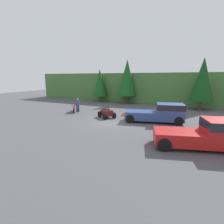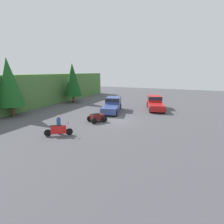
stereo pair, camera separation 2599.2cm
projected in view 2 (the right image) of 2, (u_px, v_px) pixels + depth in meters
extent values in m
plane|color=#4C4C51|center=(114.00, 120.00, 19.82)|extent=(80.00, 80.00, 0.00)
cube|color=#477538|center=(13.00, 92.00, 25.46)|extent=(44.00, 6.00, 4.96)
cylinder|color=brown|center=(13.00, 111.00, 21.69)|extent=(0.42, 0.42, 1.27)
cone|color=#19561E|center=(9.00, 82.00, 20.89)|extent=(3.11, 3.11, 5.79)
cylinder|color=brown|center=(74.00, 99.00, 31.01)|extent=(0.41, 0.41, 1.23)
cone|color=#144719|center=(73.00, 80.00, 30.23)|extent=(3.00, 3.00, 5.59)
cube|color=red|center=(154.00, 101.00, 26.55)|extent=(2.85, 2.55, 1.60)
cube|color=#1E232D|center=(154.00, 98.00, 26.43)|extent=(2.88, 2.58, 0.51)
cube|color=red|center=(156.00, 107.00, 24.07)|extent=(3.36, 2.71, 0.80)
cylinder|color=black|center=(148.00, 104.00, 27.44)|extent=(0.86, 0.50, 0.81)
cylinder|color=black|center=(159.00, 104.00, 27.24)|extent=(0.86, 0.50, 0.81)
cylinder|color=black|center=(150.00, 110.00, 23.31)|extent=(0.86, 0.50, 0.81)
cylinder|color=black|center=(164.00, 110.00, 23.12)|extent=(0.86, 0.50, 0.81)
cube|color=#334784|center=(113.00, 103.00, 25.09)|extent=(2.85, 2.48, 1.60)
cube|color=#1E232D|center=(113.00, 99.00, 24.97)|extent=(2.88, 2.50, 0.51)
cube|color=#334784|center=(110.00, 109.00, 22.56)|extent=(3.38, 2.61, 0.80)
cylinder|color=black|center=(108.00, 106.00, 26.05)|extent=(0.85, 0.47, 0.81)
cylinder|color=black|center=(120.00, 106.00, 25.76)|extent=(0.85, 0.47, 0.81)
cylinder|color=black|center=(102.00, 113.00, 21.82)|extent=(0.85, 0.47, 0.81)
cylinder|color=black|center=(116.00, 113.00, 21.54)|extent=(0.85, 0.47, 0.81)
cylinder|color=black|center=(69.00, 132.00, 15.20)|extent=(0.42, 0.57, 0.62)
cylinder|color=black|center=(48.00, 133.00, 14.90)|extent=(0.42, 0.57, 0.62)
cube|color=red|center=(58.00, 130.00, 15.00)|extent=(0.85, 1.17, 0.72)
cylinder|color=#B7B7BC|center=(68.00, 127.00, 15.10)|extent=(0.21, 0.28, 0.82)
cylinder|color=black|center=(68.00, 122.00, 15.00)|extent=(0.52, 0.36, 0.04)
cube|color=black|center=(56.00, 125.00, 14.87)|extent=(0.64, 0.87, 0.06)
cylinder|color=black|center=(100.00, 117.00, 20.02)|extent=(0.63, 0.54, 0.62)
cylinder|color=black|center=(104.00, 119.00, 19.09)|extent=(0.63, 0.54, 0.62)
cylinder|color=black|center=(90.00, 119.00, 19.39)|extent=(0.63, 0.54, 0.62)
cylinder|color=black|center=(94.00, 121.00, 18.46)|extent=(0.63, 0.54, 0.62)
cube|color=#5B1919|center=(97.00, 117.00, 19.18)|extent=(1.62, 1.50, 0.61)
cylinder|color=black|center=(101.00, 112.00, 19.33)|extent=(0.07, 0.07, 0.35)
cylinder|color=black|center=(101.00, 111.00, 19.29)|extent=(0.64, 0.87, 0.04)
cube|color=black|center=(96.00, 114.00, 19.03)|extent=(0.93, 0.86, 0.08)
cylinder|color=navy|center=(59.00, 129.00, 15.55)|extent=(0.24, 0.24, 0.84)
cylinder|color=navy|center=(59.00, 130.00, 15.36)|extent=(0.24, 0.24, 0.84)
cylinder|color=#2D5199|center=(59.00, 121.00, 15.29)|extent=(0.47, 0.47, 0.63)
sphere|color=tan|center=(58.00, 117.00, 15.19)|extent=(0.31, 0.31, 0.23)
cube|color=black|center=(90.00, 117.00, 21.06)|extent=(0.42, 0.42, 0.03)
cone|color=orange|center=(90.00, 115.00, 21.00)|extent=(0.32, 0.32, 0.55)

